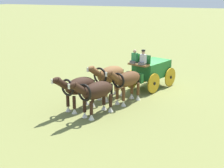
% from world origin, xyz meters
% --- Properties ---
extents(ground_plane, '(220.00, 220.00, 0.00)m').
position_xyz_m(ground_plane, '(0.00, 0.00, 0.00)').
color(ground_plane, olive).
extents(show_wagon, '(5.59, 2.63, 2.82)m').
position_xyz_m(show_wagon, '(0.16, -0.04, 1.24)').
color(show_wagon, '#236B2D').
rests_on(show_wagon, ground).
extents(draft_horse_rear_near, '(2.98, 1.37, 2.22)m').
position_xyz_m(draft_horse_rear_near, '(3.67, -0.38, 1.35)').
color(draft_horse_rear_near, brown).
rests_on(draft_horse_rear_near, ground).
extents(draft_horse_rear_off, '(3.15, 1.55, 2.30)m').
position_xyz_m(draft_horse_rear_off, '(3.29, -1.62, 1.42)').
color(draft_horse_rear_off, brown).
rests_on(draft_horse_rear_off, ground).
extents(draft_horse_lead_near, '(3.11, 1.45, 2.16)m').
position_xyz_m(draft_horse_lead_near, '(6.17, -1.09, 1.30)').
color(draft_horse_lead_near, '#331E14').
rests_on(draft_horse_lead_near, ground).
extents(draft_horse_lead_off, '(3.01, 1.44, 2.16)m').
position_xyz_m(draft_horse_lead_off, '(5.80, -2.34, 1.30)').
color(draft_horse_lead_off, '#331E14').
rests_on(draft_horse_lead_off, ground).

